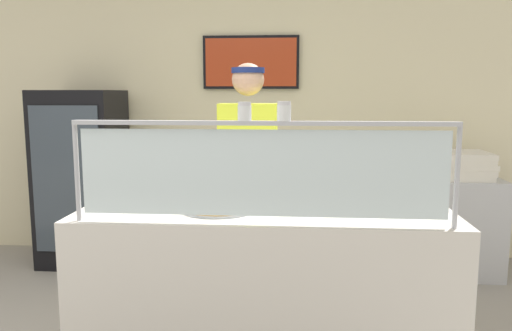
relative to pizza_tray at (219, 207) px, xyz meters
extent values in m
plane|color=gray|center=(0.25, 0.66, -0.97)|extent=(12.00, 12.00, 0.00)
cube|color=beige|center=(0.25, 2.26, 0.38)|extent=(6.39, 0.08, 2.70)
cube|color=black|center=(-0.02, 2.19, 0.88)|extent=(0.90, 0.04, 0.49)
cube|color=#B23819|center=(-0.02, 2.17, 0.88)|extent=(0.85, 0.01, 0.44)
cube|color=silver|center=(0.25, 0.03, -0.49)|extent=(1.99, 0.73, 0.95)
cylinder|color=#B2B5BC|center=(-0.65, -0.28, 0.23)|extent=(0.02, 0.02, 0.49)
cylinder|color=#B2B5BC|center=(1.14, -0.28, 0.23)|extent=(0.02, 0.02, 0.49)
cube|color=silver|center=(0.25, -0.28, 0.23)|extent=(1.73, 0.01, 0.41)
cube|color=#B2B5BC|center=(0.25, -0.28, 0.46)|extent=(1.79, 0.06, 0.02)
cylinder|color=#9EA0A8|center=(0.00, 0.00, -0.01)|extent=(0.41, 0.41, 0.01)
cylinder|color=tan|center=(0.00, 0.00, 0.00)|extent=(0.39, 0.39, 0.02)
cylinder|color=#D65B2D|center=(0.00, 0.00, 0.02)|extent=(0.33, 0.33, 0.01)
cube|color=#ADAFB7|center=(-0.01, -0.02, 0.02)|extent=(0.12, 0.29, 0.01)
cylinder|color=white|center=(0.17, -0.28, 0.51)|extent=(0.06, 0.06, 0.07)
cylinder|color=white|center=(0.17, -0.28, 0.50)|extent=(0.05, 0.05, 0.05)
cylinder|color=silver|center=(0.17, -0.28, 0.55)|extent=(0.06, 0.06, 0.02)
cylinder|color=white|center=(0.35, -0.28, 0.51)|extent=(0.07, 0.07, 0.07)
cylinder|color=red|center=(0.35, -0.28, 0.50)|extent=(0.06, 0.06, 0.05)
cylinder|color=silver|center=(0.35, -0.28, 0.56)|extent=(0.06, 0.06, 0.02)
cylinder|color=#23232D|center=(-0.02, 0.68, -0.49)|extent=(0.13, 0.13, 0.95)
cylinder|color=#23232D|center=(0.20, 0.68, -0.49)|extent=(0.13, 0.13, 0.95)
cube|color=#D8EA33|center=(0.09, 0.68, 0.26)|extent=(0.38, 0.21, 0.55)
sphere|color=tan|center=(0.09, 0.68, 0.69)|extent=(0.21, 0.21, 0.21)
cylinder|color=navy|center=(0.09, 0.68, 0.75)|extent=(0.21, 0.21, 0.04)
cylinder|color=tan|center=(0.27, 0.46, 0.16)|extent=(0.08, 0.34, 0.08)
cube|color=black|center=(-1.55, 1.82, -0.17)|extent=(0.70, 0.63, 1.59)
cube|color=#38424C|center=(-1.55, 1.49, -0.14)|extent=(0.60, 0.02, 1.27)
cylinder|color=red|center=(-1.73, 1.60, -0.09)|extent=(0.06, 0.06, 0.20)
cylinder|color=blue|center=(-1.55, 1.60, -0.09)|extent=(0.06, 0.06, 0.20)
cylinder|color=blue|center=(-1.38, 1.60, -0.09)|extent=(0.06, 0.06, 0.20)
cube|color=#B7BABF|center=(1.80, 1.77, -0.54)|extent=(0.70, 0.55, 0.85)
cube|color=silver|center=(1.80, 1.77, -0.10)|extent=(0.47, 0.47, 0.04)
cube|color=silver|center=(1.81, 1.77, -0.05)|extent=(0.48, 0.48, 0.04)
cube|color=silver|center=(1.81, 1.77, -0.01)|extent=(0.49, 0.49, 0.04)
cube|color=silver|center=(1.79, 1.77, 0.04)|extent=(0.48, 0.48, 0.04)
cube|color=silver|center=(1.81, 1.77, 0.08)|extent=(0.47, 0.47, 0.04)
camera|label=1|loc=(0.41, -2.59, 0.61)|focal=35.17mm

